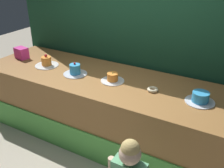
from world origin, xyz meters
TOP-DOWN VIEW (x-y plane):
  - ground_plane at (0.00, 0.00)m, footprint 12.00×12.00m
  - stage_platform at (0.00, 0.57)m, footprint 4.00×1.17m
  - curtain_backdrop at (0.00, 1.25)m, footprint 4.22×0.08m
  - pink_box at (-1.70, 0.57)m, footprint 0.23×0.18m
  - donut at (0.57, 0.54)m, footprint 0.14×0.14m
  - cake_far_left at (-1.13, 0.52)m, footprint 0.35×0.35m
  - cake_left at (-0.57, 0.48)m, footprint 0.34×0.34m
  - cake_center at (-0.00, 0.54)m, footprint 0.31×0.31m
  - cake_right at (1.13, 0.55)m, footprint 0.34×0.34m

SIDE VIEW (x-z plane):
  - ground_plane at x=0.00m, z-range 0.00..0.00m
  - stage_platform at x=0.00m, z-range 0.00..0.93m
  - donut at x=0.57m, z-range 0.93..0.97m
  - cake_center at x=0.00m, z-range 0.90..1.04m
  - cake_right at x=1.13m, z-range 0.92..1.04m
  - cake_far_left at x=-1.13m, z-range 0.89..1.07m
  - cake_left at x=-0.57m, z-range 0.90..1.08m
  - pink_box at x=-1.70m, z-range 0.93..1.10m
  - curtain_backdrop at x=0.00m, z-range 0.00..3.12m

